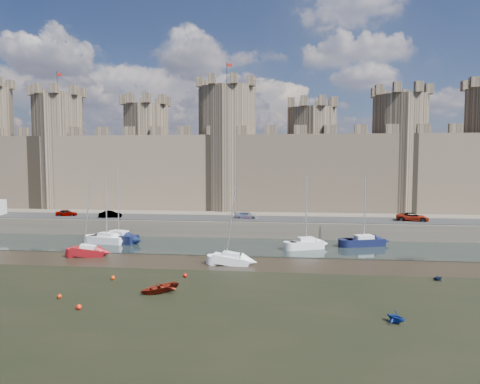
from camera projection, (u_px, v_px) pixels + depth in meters
The scene contains 23 objects.
ground at pixel (121, 302), 35.50m from camera, with size 160.00×160.00×0.00m, color black.
seaweed_patch at pixel (87, 330), 29.56m from camera, with size 70.00×34.00×0.01m, color black.
water_channel at pixel (188, 245), 59.29m from camera, with size 160.00×12.00×0.08m, color black.
quay at pixel (226, 208), 94.88m from camera, with size 160.00×60.00×2.50m, color #4C443A.
road at pixel (202, 218), 69.02m from camera, with size 160.00×7.00×0.10m, color black.
castle at pixel (213, 161), 82.30m from camera, with size 108.50×11.00×29.00m.
car_0 at pixel (67, 213), 71.19m from camera, with size 1.36×3.37×1.15m, color gray.
car_1 at pixel (110, 214), 69.12m from camera, with size 1.23×3.53×1.16m, color gray.
car_2 at pixel (246, 215), 68.12m from camera, with size 1.56×3.83×1.11m, color gray.
car_3 at pixel (412, 217), 65.26m from camera, with size 2.19×4.74×1.32m, color gray.
sailboat_0 at pixel (107, 239), 60.43m from camera, with size 5.37×2.89×9.53m.
sailboat_1 at pixel (119, 237), 60.81m from camera, with size 5.88×3.68×11.02m.
sailboat_2 at pixel (306, 244), 56.60m from camera, with size 4.88×3.39×9.81m.
sailboat_3 at pixel (364, 241), 58.63m from camera, with size 5.75×3.63×9.42m.
sailboat_4 at pixel (88, 251), 52.43m from camera, with size 4.10×2.18×9.11m.
sailboat_5 at pixel (231, 259), 48.28m from camera, with size 4.20×1.82×8.89m.
dinghy_4 at pixel (159, 289), 38.05m from camera, with size 2.45×0.71×3.43m, color maroon.
dinghy_5 at pixel (396, 317), 30.88m from camera, with size 1.36×0.83×1.57m, color navy.
dinghy_7 at pixel (438, 278), 41.86m from camera, with size 1.00×0.61×1.16m, color black.
buoy_1 at pixel (113, 278), 42.12m from camera, with size 0.41×0.41×0.41m, color red.
buoy_2 at pixel (79, 307), 33.67m from camera, with size 0.43×0.43×0.43m, color red.
buoy_3 at pixel (185, 275), 43.03m from camera, with size 0.40×0.40×0.40m, color red.
buoy_4 at pixel (59, 296), 36.42m from camera, with size 0.38×0.38×0.38m, color red.
Camera 1 is at (13.74, -33.42, 11.69)m, focal length 32.00 mm.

